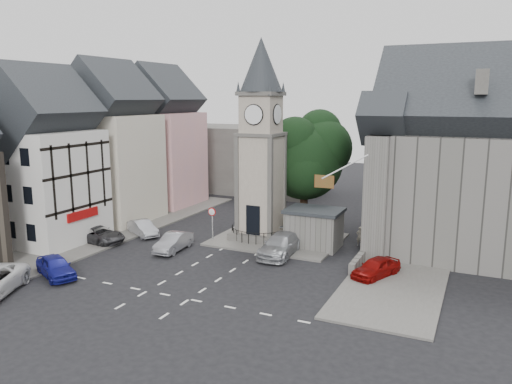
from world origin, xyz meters
The scene contains 23 objects.
ground centered at (0.00, 0.00, 0.00)m, with size 120.00×120.00×0.00m, color black.
pavement_west centered at (-12.50, 6.00, 0.07)m, with size 6.00×30.00×0.14m, color #595651.
pavement_east centered at (12.00, 8.00, 0.07)m, with size 6.00×26.00×0.14m, color #595651.
central_island centered at (1.50, 8.00, 0.08)m, with size 10.00×8.00×0.16m, color #595651.
road_markings centered at (0.00, -5.50, 0.01)m, with size 20.00×8.00×0.01m, color silver.
clock_tower centered at (0.00, 7.99, 8.12)m, with size 4.86×4.86×16.25m.
stone_shelter centered at (4.80, 7.50, 1.55)m, with size 4.30×3.30×3.08m.
town_tree centered at (2.00, 13.00, 6.97)m, with size 7.20×7.20×10.80m.
warning_sign_post centered at (-3.20, 5.43, 2.03)m, with size 0.70×0.19×2.85m.
terrace_pink centered at (-15.50, 16.00, 6.58)m, with size 8.10×7.60×12.80m.
terrace_cream centered at (-15.50, 8.00, 6.58)m, with size 8.10×7.60×12.80m.
terrace_tudor centered at (-15.50, 0.00, 6.19)m, with size 8.10×7.60×12.00m.
backdrop_west centered at (-12.00, 28.00, 4.00)m, with size 20.00×10.00×8.00m, color #4C4944.
east_building centered at (15.59, 11.00, 6.26)m, with size 14.40×11.40×12.60m.
east_boundary_wall centered at (9.20, 10.00, 0.45)m, with size 0.40×16.00×0.90m, color #5E5C56.
flagpole centered at (8.00, 4.00, 7.00)m, with size 3.68×0.10×2.74m.
car_west_blue centered at (-8.44, -6.00, 0.70)m, with size 1.66×4.12×1.40m, color navy.
car_west_silver centered at (-9.54, 4.60, 0.64)m, with size 1.36×3.90×1.28m, color #A6A8AF.
car_west_grey centered at (-11.50, 1.32, 0.66)m, with size 2.20×4.77×1.32m, color #313134.
car_island_silver centered at (-4.68, 2.06, 0.68)m, with size 1.44×4.13×1.36m, color gray.
car_island_east centered at (3.20, 4.50, 0.79)m, with size 2.21×5.44×1.58m, color #9A9DA1.
car_east_red centered at (10.65, 2.75, 0.67)m, with size 1.57×3.91×1.33m, color maroon.
pedestrian centered at (8.00, 9.45, 0.77)m, with size 0.56×0.37×1.54m, color #B8AD98.
Camera 1 is at (16.60, -28.76, 11.61)m, focal length 35.00 mm.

